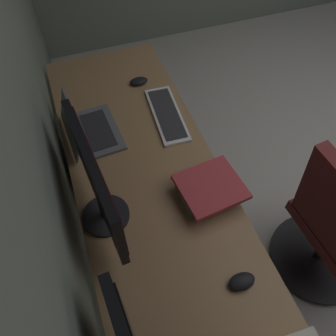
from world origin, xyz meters
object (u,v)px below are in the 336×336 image
Objects in this scene: drawer_pedestal at (132,177)px; keyboard_main at (167,114)px; mouse_main at (139,81)px; laptop_leftmost at (87,128)px; office_chair at (335,230)px; monitor_primary at (97,184)px; mouse_spare at (242,281)px; book_stack_far at (208,189)px.

keyboard_main is (0.05, -0.24, 0.39)m from drawer_pedestal.
mouse_main reaches higher than drawer_pedestal.
laptop_leftmost is 0.36× the size of office_chair.
office_chair is at bearing -147.85° from mouse_main.
monitor_primary is 0.64m from mouse_spare.
drawer_pedestal is 1.26× the size of monitor_primary.
drawer_pedestal is 0.78m from monitor_primary.
drawer_pedestal is 0.98m from mouse_spare.
keyboard_main is 0.52m from book_stack_far.
mouse_main is (0.30, 0.07, 0.01)m from keyboard_main.
monitor_primary reaches higher than book_stack_far.
drawer_pedestal is 0.72× the size of office_chair.
book_stack_far reaches higher than drawer_pedestal.
monitor_primary is 0.89m from mouse_main.
mouse_main is at bearing -49.77° from laptop_leftmost.
laptop_leftmost is 0.68m from book_stack_far.
book_stack_far reaches higher than keyboard_main.
laptop_leftmost is at bearing 38.61° from book_stack_far.
laptop_leftmost is 1.34m from office_chair.
monitor_primary is at bearing 155.00° from drawer_pedestal.
laptop_leftmost is at bearing -2.60° from monitor_primary.
keyboard_main is at bearing -42.56° from monitor_primary.
keyboard_main is 0.31m from mouse_main.
monitor_primary is 1.29× the size of keyboard_main.
office_chair reaches higher than mouse_spare.
monitor_primary is at bearing 177.40° from laptop_leftmost.
book_stack_far is at bearing -179.37° from keyboard_main.
mouse_main is (0.35, -0.17, 0.40)m from drawer_pedestal.
keyboard_main is (-0.00, -0.42, -0.04)m from laptop_leftmost.
mouse_main and mouse_spare have the same top height.
keyboard_main is at bearing -1.93° from mouse_spare.
monitor_primary is 5.30× the size of mouse_spare.
keyboard_main is 1.50× the size of book_stack_far.
office_chair is (-0.30, -1.05, -0.52)m from monitor_primary.
office_chair reaches higher than keyboard_main.
mouse_spare is at bearing 178.07° from keyboard_main.
book_stack_far is at bearing -152.35° from drawer_pedestal.
book_stack_far is (-0.05, -0.44, -0.20)m from monitor_primary.
laptop_leftmost is at bearing 71.62° from drawer_pedestal.
monitor_primary reaches higher than mouse_main.
book_stack_far is (-0.47, -0.25, 0.43)m from drawer_pedestal.
book_stack_far is at bearing -141.39° from laptop_leftmost.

